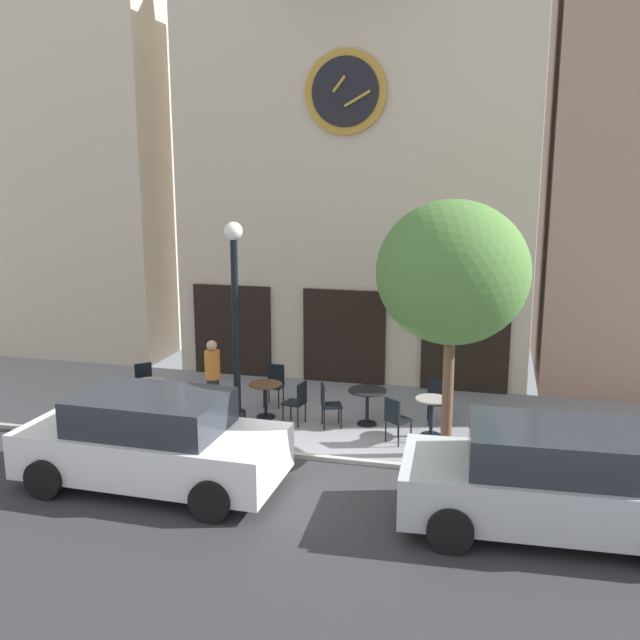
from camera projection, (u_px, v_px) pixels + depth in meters
name	position (u px, v px, depth m)	size (l,w,h in m)	color
ground_plane	(332.00, 473.00, 12.11)	(25.26, 10.54, 0.13)	gray
clock_building	(355.00, 141.00, 17.13)	(8.69, 3.39, 11.32)	beige
neighbor_building_left	(87.00, 115.00, 19.87)	(5.38, 4.24, 13.36)	beige
street_lamp	(236.00, 326.00, 13.74)	(0.36, 0.36, 4.15)	black
street_tree	(452.00, 273.00, 12.12)	(2.66, 2.39, 4.63)	brown
cafe_table_center	(150.00, 391.00, 14.89)	(0.67, 0.67, 0.73)	black
cafe_table_center_left	(266.00, 394.00, 14.67)	(0.70, 0.70, 0.74)	black
cafe_table_near_curb	(367.00, 399.00, 14.26)	(0.78, 0.78, 0.74)	black
cafe_table_near_door	(432.00, 411.00, 13.63)	(0.64, 0.64, 0.77)	black
cafe_chair_by_entrance	(145.00, 380.00, 15.60)	(0.56, 0.56, 0.90)	black
cafe_chair_left_end	(275.00, 382.00, 15.49)	(0.40, 0.40, 0.90)	black
cafe_chair_mid_row	(328.00, 402.00, 14.12)	(0.52, 0.52, 0.90)	black
cafe_chair_facing_wall	(437.00, 397.00, 14.40)	(0.46, 0.46, 0.90)	black
cafe_chair_outer	(149.00, 403.00, 14.07)	(0.55, 0.55, 0.90)	black
cafe_chair_near_tree	(298.00, 400.00, 14.26)	(0.47, 0.47, 0.90)	black
cafe_chair_curbside	(396.00, 417.00, 13.25)	(0.56, 0.56, 0.90)	black
pedestrian_orange	(213.00, 378.00, 14.61)	(0.37, 0.37, 1.67)	#2D2D38
parked_car_white	(152.00, 441.00, 11.45)	(4.34, 2.09, 1.55)	white
parked_car_silver	(554.00, 481.00, 9.96)	(4.38, 2.18, 1.55)	#B7BABF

